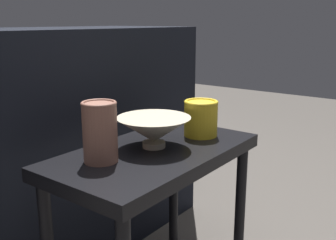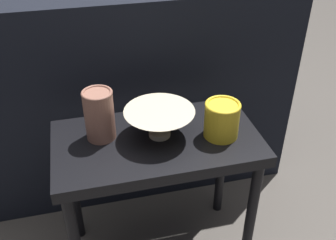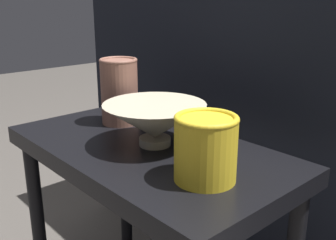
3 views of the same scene
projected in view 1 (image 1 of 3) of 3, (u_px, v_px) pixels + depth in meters
table at (155, 173)px, 1.20m from camera, size 0.66×0.36×0.54m
couch_backdrop at (46, 146)px, 1.52m from camera, size 1.32×0.50×0.89m
bowl at (154, 130)px, 1.18m from camera, size 0.22×0.22×0.09m
vase_textured_left at (100, 131)px, 1.05m from camera, size 0.10×0.10×0.17m
vase_colorful_right at (201, 117)px, 1.30m from camera, size 0.11×0.11×0.12m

